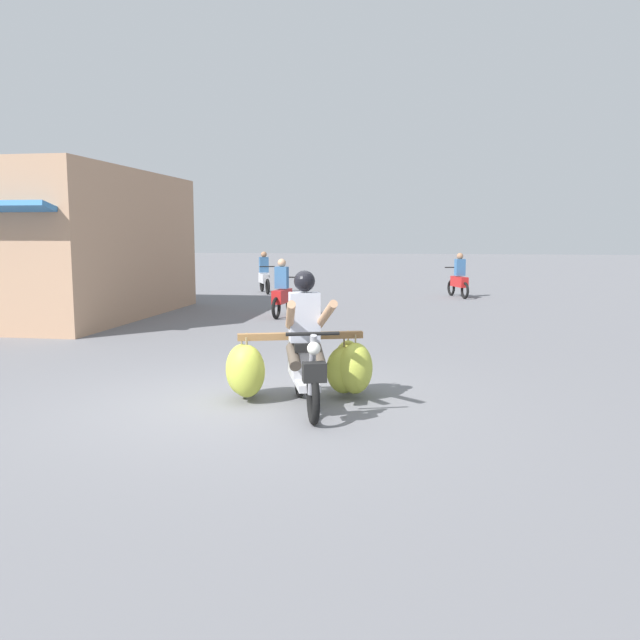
{
  "coord_description": "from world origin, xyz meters",
  "views": [
    {
      "loc": [
        2.09,
        -7.31,
        1.99
      ],
      "look_at": [
        0.74,
        0.88,
        0.9
      ],
      "focal_mm": 36.97,
      "sensor_mm": 36.0,
      "label": 1
    }
  ],
  "objects_px": {
    "motorbike_distant_ahead_right": "(459,279)",
    "motorbike_distant_ahead_left": "(282,293)",
    "motorbike_distant_far_ahead": "(264,276)",
    "motorbike_main_loaded": "(301,363)"
  },
  "relations": [
    {
      "from": "motorbike_distant_far_ahead",
      "to": "motorbike_distant_ahead_left",
      "type": "bearing_deg",
      "value": -72.05
    },
    {
      "from": "motorbike_distant_ahead_left",
      "to": "motorbike_distant_far_ahead",
      "type": "distance_m",
      "value": 6.58
    },
    {
      "from": "motorbike_distant_ahead_left",
      "to": "motorbike_distant_far_ahead",
      "type": "bearing_deg",
      "value": 107.95
    },
    {
      "from": "motorbike_main_loaded",
      "to": "motorbike_distant_far_ahead",
      "type": "relative_size",
      "value": 1.31
    },
    {
      "from": "motorbike_distant_ahead_left",
      "to": "motorbike_distant_ahead_right",
      "type": "xyz_separation_m",
      "value": [
        4.42,
        5.64,
        0.0
      ]
    },
    {
      "from": "motorbike_distant_ahead_right",
      "to": "motorbike_main_loaded",
      "type": "bearing_deg",
      "value": -100.18
    },
    {
      "from": "motorbike_distant_far_ahead",
      "to": "motorbike_distant_ahead_right",
      "type": "bearing_deg",
      "value": -5.46
    },
    {
      "from": "motorbike_distant_ahead_right",
      "to": "motorbike_distant_far_ahead",
      "type": "relative_size",
      "value": 1.03
    },
    {
      "from": "motorbike_main_loaded",
      "to": "motorbike_distant_ahead_left",
      "type": "distance_m",
      "value": 8.14
    },
    {
      "from": "motorbike_distant_ahead_right",
      "to": "motorbike_distant_ahead_left",
      "type": "bearing_deg",
      "value": -128.09
    }
  ]
}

